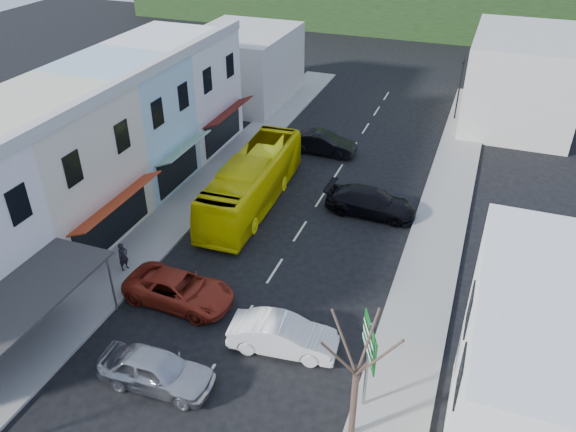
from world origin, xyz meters
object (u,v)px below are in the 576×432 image
(car_red, at_px, (179,290))
(direction_sign, at_px, (367,367))
(street_tree, at_px, (356,375))
(car_silver, at_px, (157,372))
(pedestrian_left, at_px, (123,255))
(bus, at_px, (252,182))
(traffic_signal, at_px, (459,89))
(car_white, at_px, (283,337))

(car_red, relative_size, direction_sign, 1.07)
(car_red, xyz_separation_m, street_tree, (9.68, -4.47, 2.55))
(car_silver, bearing_deg, direction_sign, -79.48)
(car_red, height_order, pedestrian_left, pedestrian_left)
(car_silver, distance_m, street_tree, 8.38)
(bus, distance_m, traffic_signal, 21.12)
(car_red, distance_m, direction_sign, 10.33)
(bus, relative_size, car_white, 2.64)
(bus, bearing_deg, car_white, -62.76)
(direction_sign, bearing_deg, pedestrian_left, 138.28)
(car_white, distance_m, pedestrian_left, 9.93)
(direction_sign, xyz_separation_m, street_tree, (-0.10, -1.48, 1.10))
(bus, height_order, car_white, bus)
(car_silver, xyz_separation_m, direction_sign, (8.08, 1.81, 1.45))
(car_white, distance_m, direction_sign, 4.63)
(bus, bearing_deg, street_tree, -56.80)
(car_silver, distance_m, pedestrian_left, 8.15)
(street_tree, height_order, traffic_signal, street_tree)
(car_white, xyz_separation_m, traffic_signal, (4.11, 29.37, 1.94))
(car_red, bearing_deg, direction_sign, -104.74)
(car_white, bearing_deg, car_red, 71.93)
(car_red, bearing_deg, pedestrian_left, 76.14)
(traffic_signal, bearing_deg, pedestrian_left, 65.39)
(pedestrian_left, bearing_deg, car_red, -89.04)
(bus, xyz_separation_m, street_tree, (10.06, -14.21, 1.70))
(car_white, height_order, car_red, same)
(street_tree, bearing_deg, traffic_signal, 89.67)
(bus, relative_size, car_red, 2.52)
(car_silver, relative_size, pedestrian_left, 2.59)
(car_white, relative_size, direction_sign, 1.03)
(street_tree, relative_size, traffic_signal, 1.23)
(car_white, bearing_deg, direction_sign, -120.41)
(pedestrian_left, bearing_deg, street_tree, -95.32)
(street_tree, bearing_deg, pedestrian_left, 157.58)
(pedestrian_left, height_order, direction_sign, direction_sign)
(bus, xyz_separation_m, car_silver, (2.08, -14.53, -0.85))
(pedestrian_left, bearing_deg, traffic_signal, -9.86)
(car_white, xyz_separation_m, street_tree, (3.92, -3.27, 2.55))
(car_red, relative_size, pedestrian_left, 2.71)
(pedestrian_left, bearing_deg, bus, -5.04)
(car_silver, relative_size, car_white, 1.00)
(bus, distance_m, street_tree, 17.49)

